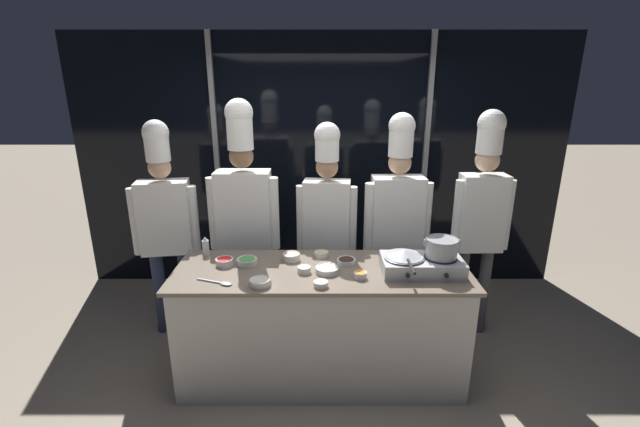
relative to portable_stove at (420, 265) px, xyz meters
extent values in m
plane|color=gray|center=(-0.72, 0.05, -0.97)|extent=(24.00, 24.00, 0.00)
cube|color=black|center=(-0.72, 1.74, 0.38)|extent=(5.23, 0.04, 2.70)
cube|color=gray|center=(-1.83, 1.70, 0.38)|extent=(0.05, 0.05, 2.70)
cube|color=gray|center=(0.39, 1.70, 0.38)|extent=(0.05, 0.05, 2.70)
cube|color=beige|center=(-0.72, 0.05, -0.53)|extent=(2.10, 0.70, 0.88)
cube|color=#756656|center=(-0.72, 0.05, -0.07)|extent=(2.16, 0.74, 0.03)
cube|color=#B2B5BA|center=(0.00, 0.00, 0.00)|extent=(0.57, 0.31, 0.11)
cylinder|color=black|center=(-0.13, 0.00, 0.06)|extent=(0.23, 0.23, 0.01)
cylinder|color=black|center=(-0.13, -0.17, 0.00)|extent=(0.03, 0.01, 0.03)
cylinder|color=black|center=(0.13, 0.00, 0.06)|extent=(0.23, 0.23, 0.01)
cylinder|color=black|center=(0.13, -0.17, 0.00)|extent=(0.03, 0.01, 0.03)
cylinder|color=#ADAFB5|center=(-0.13, 0.00, 0.07)|extent=(0.27, 0.27, 0.01)
cone|color=#ADAFB5|center=(-0.13, 0.00, 0.09)|extent=(0.29, 0.29, 0.05)
cylinder|color=black|center=(-0.13, -0.24, 0.10)|extent=(0.02, 0.22, 0.02)
cylinder|color=#93969B|center=(0.13, 0.00, 0.13)|extent=(0.22, 0.22, 0.13)
torus|color=#93969B|center=(0.13, 0.00, 0.20)|extent=(0.23, 0.23, 0.01)
torus|color=#93969B|center=(0.01, 0.00, 0.17)|extent=(0.01, 0.05, 0.05)
torus|color=#93969B|center=(0.25, 0.00, 0.17)|extent=(0.01, 0.05, 0.05)
cylinder|color=white|center=(-1.64, 0.32, 0.00)|extent=(0.05, 0.05, 0.12)
cone|color=white|center=(-1.64, 0.32, 0.08)|extent=(0.05, 0.05, 0.03)
cylinder|color=white|center=(-0.68, 0.00, -0.04)|extent=(0.17, 0.17, 0.04)
torus|color=white|center=(-0.68, 0.00, -0.02)|extent=(0.17, 0.17, 0.01)
cylinder|color=beige|center=(-0.68, 0.00, -0.03)|extent=(0.14, 0.14, 0.02)
cylinder|color=white|center=(-0.95, 0.22, -0.03)|extent=(0.13, 0.13, 0.05)
torus|color=white|center=(-0.95, 0.22, -0.01)|extent=(0.13, 0.13, 0.01)
cylinder|color=#EAA893|center=(-0.95, 0.22, -0.02)|extent=(0.11, 0.11, 0.03)
cylinder|color=white|center=(-1.28, 0.13, -0.04)|extent=(0.15, 0.15, 0.05)
torus|color=white|center=(-1.28, 0.13, -0.01)|extent=(0.15, 0.15, 0.01)
cylinder|color=#4C9E47|center=(-1.28, 0.13, -0.02)|extent=(0.12, 0.12, 0.03)
cylinder|color=white|center=(-1.45, 0.13, -0.03)|extent=(0.13, 0.13, 0.05)
torus|color=white|center=(-1.45, 0.13, -0.01)|extent=(0.13, 0.13, 0.01)
cylinder|color=red|center=(-1.45, 0.13, -0.02)|extent=(0.11, 0.11, 0.03)
cylinder|color=white|center=(-0.45, -0.09, -0.04)|extent=(0.09, 0.09, 0.04)
torus|color=white|center=(-0.45, -0.09, -0.01)|extent=(0.09, 0.09, 0.01)
cylinder|color=orange|center=(-0.45, -0.09, -0.02)|extent=(0.07, 0.07, 0.02)
cylinder|color=white|center=(-0.85, 0.00, -0.04)|extent=(0.10, 0.10, 0.04)
torus|color=white|center=(-0.85, 0.00, -0.02)|extent=(0.10, 0.10, 0.01)
cylinder|color=white|center=(-0.85, 0.00, -0.03)|extent=(0.08, 0.08, 0.02)
cylinder|color=white|center=(-0.73, -0.22, -0.04)|extent=(0.10, 0.10, 0.04)
torus|color=white|center=(-0.73, -0.22, -0.02)|extent=(0.10, 0.10, 0.01)
cylinder|color=silver|center=(-0.73, -0.22, -0.03)|extent=(0.08, 0.08, 0.02)
cylinder|color=white|center=(-0.53, 0.16, -0.04)|extent=(0.14, 0.14, 0.03)
torus|color=white|center=(-0.53, 0.16, -0.03)|extent=(0.14, 0.14, 0.01)
cylinder|color=#382319|center=(-0.53, 0.16, -0.03)|extent=(0.11, 0.11, 0.02)
cylinder|color=white|center=(-0.72, 0.29, -0.04)|extent=(0.11, 0.11, 0.04)
torus|color=white|center=(-0.72, 0.29, -0.02)|extent=(0.11, 0.11, 0.01)
cylinder|color=#E0C689|center=(-0.72, 0.29, -0.03)|extent=(0.09, 0.09, 0.02)
cylinder|color=white|center=(-1.14, -0.21, -0.04)|extent=(0.14, 0.14, 0.04)
torus|color=white|center=(-1.14, -0.21, -0.01)|extent=(0.14, 0.14, 0.01)
cylinder|color=silver|center=(-1.14, -0.21, -0.02)|extent=(0.11, 0.11, 0.02)
cube|color=#B2B5BA|center=(-1.50, -0.15, -0.05)|extent=(0.18, 0.08, 0.01)
ellipsoid|color=#B2B5BA|center=(-1.37, -0.19, -0.05)|extent=(0.10, 0.08, 0.02)
cylinder|color=#2D3856|center=(-1.95, 0.71, -0.58)|extent=(0.11, 0.11, 0.79)
cylinder|color=#2D3856|center=(-2.18, 0.67, -0.58)|extent=(0.11, 0.11, 0.79)
cube|color=white|center=(-2.07, 0.69, 0.13)|extent=(0.46, 0.29, 0.64)
cylinder|color=white|center=(-1.82, 0.69, 0.12)|extent=(0.09, 0.09, 0.59)
cylinder|color=white|center=(-2.30, 0.61, 0.12)|extent=(0.09, 0.09, 0.59)
sphere|color=tan|center=(-2.07, 0.69, 0.57)|extent=(0.19, 0.19, 0.19)
cylinder|color=white|center=(-2.07, 0.69, 0.74)|extent=(0.20, 0.20, 0.23)
sphere|color=white|center=(-2.07, 0.69, 0.85)|extent=(0.21, 0.21, 0.21)
cylinder|color=#232326|center=(-1.25, 0.66, -0.55)|extent=(0.12, 0.12, 0.84)
cylinder|color=#232326|center=(-1.50, 0.66, -0.55)|extent=(0.12, 0.12, 0.84)
cube|color=white|center=(-1.38, 0.66, 0.20)|extent=(0.46, 0.24, 0.68)
cylinder|color=white|center=(-1.12, 0.62, 0.19)|extent=(0.09, 0.09, 0.62)
cylinder|color=white|center=(-1.63, 0.63, 0.19)|extent=(0.09, 0.09, 0.62)
sphere|color=brown|center=(-1.38, 0.66, 0.67)|extent=(0.20, 0.20, 0.20)
cylinder|color=white|center=(-1.38, 0.66, 0.87)|extent=(0.21, 0.21, 0.29)
sphere|color=white|center=(-1.38, 0.66, 1.02)|extent=(0.23, 0.23, 0.23)
cylinder|color=#232326|center=(-0.57, 0.68, -0.58)|extent=(0.10, 0.10, 0.79)
cylinder|color=#232326|center=(-0.78, 0.70, -0.58)|extent=(0.10, 0.10, 0.79)
cube|color=white|center=(-0.67, 0.69, 0.14)|extent=(0.41, 0.24, 0.64)
cylinder|color=white|center=(-0.46, 0.64, 0.12)|extent=(0.08, 0.08, 0.59)
cylinder|color=white|center=(-0.89, 0.68, 0.12)|extent=(0.08, 0.08, 0.59)
sphere|color=#A87A5B|center=(-0.67, 0.69, 0.57)|extent=(0.19, 0.19, 0.19)
cylinder|color=white|center=(-0.67, 0.69, 0.73)|extent=(0.20, 0.20, 0.21)
sphere|color=white|center=(-0.67, 0.69, 0.84)|extent=(0.21, 0.21, 0.21)
cylinder|color=#232326|center=(0.05, 0.71, -0.57)|extent=(0.11, 0.11, 0.81)
cylinder|color=#232326|center=(-0.19, 0.70, -0.57)|extent=(0.11, 0.11, 0.81)
cube|color=white|center=(-0.07, 0.71, 0.16)|extent=(0.45, 0.25, 0.65)
cylinder|color=white|center=(0.18, 0.68, 0.14)|extent=(0.09, 0.09, 0.60)
cylinder|color=white|center=(-0.31, 0.66, 0.14)|extent=(0.09, 0.09, 0.60)
sphere|color=tan|center=(-0.07, 0.71, 0.60)|extent=(0.19, 0.19, 0.19)
cylinder|color=white|center=(-0.07, 0.71, 0.78)|extent=(0.20, 0.20, 0.25)
sphere|color=white|center=(-0.07, 0.71, 0.91)|extent=(0.22, 0.22, 0.22)
cylinder|color=#4C4C51|center=(0.75, 0.66, -0.56)|extent=(0.10, 0.10, 0.82)
cylinder|color=#4C4C51|center=(0.54, 0.66, -0.56)|extent=(0.10, 0.10, 0.82)
cube|color=white|center=(0.64, 0.66, 0.18)|extent=(0.39, 0.21, 0.66)
cylinder|color=white|center=(0.86, 0.63, 0.17)|extent=(0.08, 0.08, 0.61)
cylinder|color=white|center=(0.43, 0.62, 0.17)|extent=(0.08, 0.08, 0.61)
sphere|color=beige|center=(0.64, 0.66, 0.64)|extent=(0.20, 0.20, 0.20)
cylinder|color=white|center=(0.64, 0.66, 0.81)|extent=(0.21, 0.21, 0.24)
sphere|color=white|center=(0.64, 0.66, 0.93)|extent=(0.22, 0.22, 0.22)
camera|label=1|loc=(-0.73, -2.81, 1.29)|focal=24.00mm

